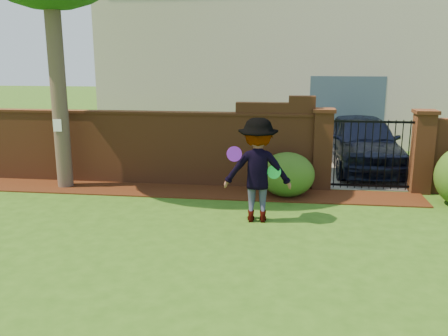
# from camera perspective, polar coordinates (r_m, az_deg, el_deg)

# --- Properties ---
(ground) EXTENTS (80.00, 80.00, 0.01)m
(ground) POSITION_cam_1_polar(r_m,az_deg,el_deg) (7.79, -4.74, -9.84)
(ground) COLOR #2F5A16
(ground) RESTS_ON ground
(mulch_bed) EXTENTS (11.10, 1.08, 0.03)m
(mulch_bed) POSITION_cam_1_polar(r_m,az_deg,el_deg) (11.06, -5.95, -2.72)
(mulch_bed) COLOR #37170A
(mulch_bed) RESTS_ON ground
(brick_wall) EXTENTS (8.70, 0.31, 2.16)m
(brick_wall) POSITION_cam_1_polar(r_m,az_deg,el_deg) (11.76, -10.35, 2.65)
(brick_wall) COLOR brown
(brick_wall) RESTS_ON ground
(pillar_left) EXTENTS (0.50, 0.50, 1.88)m
(pillar_left) POSITION_cam_1_polar(r_m,az_deg,el_deg) (11.23, 11.63, 2.25)
(pillar_left) COLOR brown
(pillar_left) RESTS_ON ground
(pillar_right) EXTENTS (0.50, 0.50, 1.88)m
(pillar_right) POSITION_cam_1_polar(r_m,az_deg,el_deg) (11.61, 22.53, 1.86)
(pillar_right) COLOR brown
(pillar_right) RESTS_ON ground
(iron_gate) EXTENTS (1.78, 0.03, 1.60)m
(iron_gate) POSITION_cam_1_polar(r_m,az_deg,el_deg) (11.39, 17.13, 1.56)
(iron_gate) COLOR black
(iron_gate) RESTS_ON ground
(driveway) EXTENTS (3.20, 8.00, 0.01)m
(driveway) POSITION_cam_1_polar(r_m,az_deg,el_deg) (15.43, 14.53, 1.45)
(driveway) COLOR gray
(driveway) RESTS_ON ground
(house) EXTENTS (12.40, 6.40, 6.30)m
(house) POSITION_cam_1_polar(r_m,az_deg,el_deg) (19.01, 5.94, 13.53)
(house) COLOR beige
(house) RESTS_ON ground
(car) EXTENTS (1.99, 4.46, 1.49)m
(car) POSITION_cam_1_polar(r_m,az_deg,el_deg) (13.38, 16.36, 2.81)
(car) COLOR black
(car) RESTS_ON ground
(paper_notice) EXTENTS (0.20, 0.01, 0.28)m
(paper_notice) POSITION_cam_1_polar(r_m,az_deg,el_deg) (11.54, -19.23, 4.82)
(paper_notice) COLOR white
(paper_notice) RESTS_ON tree
(shrub_left) EXTENTS (1.20, 1.20, 0.98)m
(shrub_left) POSITION_cam_1_polar(r_m,az_deg,el_deg) (10.63, 7.55, -0.77)
(shrub_left) COLOR #204C16
(shrub_left) RESTS_ON ground
(man) EXTENTS (1.29, 0.79, 1.95)m
(man) POSITION_cam_1_polar(r_m,az_deg,el_deg) (8.85, 3.99, -0.32)
(man) COLOR gray
(man) RESTS_ON ground
(frisbee_purple) EXTENTS (0.29, 0.17, 0.28)m
(frisbee_purple) POSITION_cam_1_polar(r_m,az_deg,el_deg) (8.61, 1.23, 1.68)
(frisbee_purple) COLOR purple
(frisbee_purple) RESTS_ON man
(frisbee_green) EXTENTS (0.26, 0.09, 0.26)m
(frisbee_green) POSITION_cam_1_polar(r_m,az_deg,el_deg) (8.76, 5.98, -0.46)
(frisbee_green) COLOR green
(frisbee_green) RESTS_ON man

